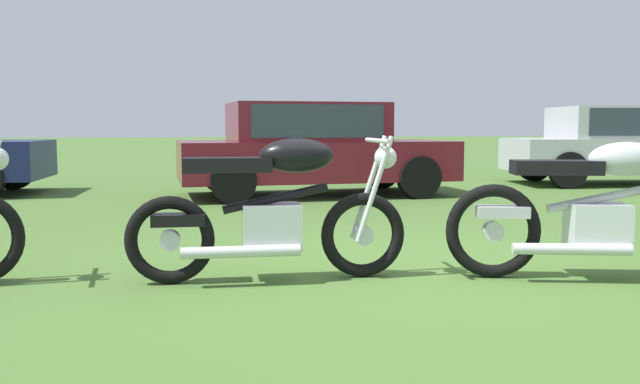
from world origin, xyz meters
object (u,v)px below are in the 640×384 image
(motorcycle_black, at_px, (272,211))
(car_silver, at_px, (630,141))
(motorcycle_silver, at_px, (599,211))
(car_burgundy, at_px, (311,144))

(motorcycle_black, bearing_deg, car_silver, 42.95)
(motorcycle_silver, bearing_deg, motorcycle_black, -175.45)
(car_burgundy, relative_size, car_silver, 0.91)
(motorcycle_silver, height_order, car_burgundy, car_burgundy)
(motorcycle_silver, distance_m, car_silver, 8.64)
(motorcycle_silver, height_order, car_silver, car_silver)
(motorcycle_black, distance_m, car_silver, 9.89)
(motorcycle_silver, relative_size, car_burgundy, 0.48)
(car_burgundy, bearing_deg, motorcycle_silver, -84.22)
(motorcycle_black, height_order, car_silver, car_silver)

